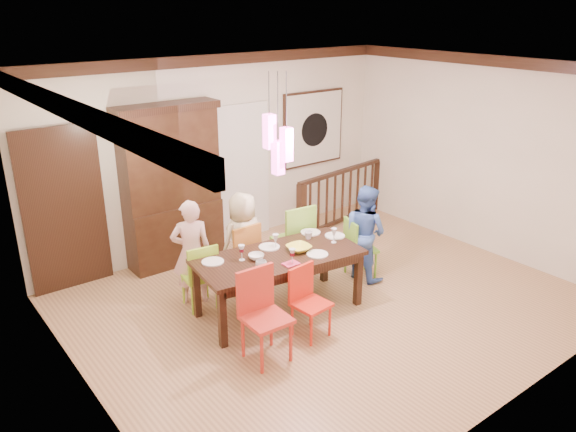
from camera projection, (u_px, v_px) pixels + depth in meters
floor at (328, 302)px, 7.16m from camera, size 6.00×6.00×0.00m
ceiling at (334, 69)px, 6.13m from camera, size 6.00×6.00×0.00m
wall_back at (221, 153)px, 8.50m from camera, size 6.00×0.00×6.00m
wall_left at (76, 261)px, 4.94m from camera, size 0.00×5.00×5.00m
wall_right at (481, 155)px, 8.36m from camera, size 0.00×5.00×5.00m
crown_molding at (334, 76)px, 6.16m from camera, size 6.00×5.00×0.16m
panel_door at (64, 212)px, 7.23m from camera, size 1.04×0.07×2.24m
white_doorway at (242, 175)px, 8.81m from camera, size 0.97×0.05×2.22m
painting at (314, 128)px, 9.44m from camera, size 1.25×0.06×1.25m
pendant_cluster at (278, 144)px, 6.24m from camera, size 0.27×0.21×1.14m
dining_table at (279, 262)px, 6.75m from camera, size 2.11×1.16×0.75m
chair_far_left at (199, 270)px, 6.90m from camera, size 0.44×0.44×0.87m
chair_far_mid at (239, 250)px, 7.37m from camera, size 0.43×0.43×0.93m
chair_far_right at (292, 234)px, 7.73m from camera, size 0.52×0.52×1.04m
chair_near_left at (266, 312)px, 5.83m from camera, size 0.46×0.46×1.00m
chair_near_mid at (311, 299)px, 6.28m from camera, size 0.41×0.41×0.83m
chair_end_right at (361, 244)px, 7.69m from camera, size 0.48×0.48×0.84m
china_hutch at (171, 186)px, 7.91m from camera, size 1.47×0.46×2.32m
balustrade at (343, 195)px, 9.59m from camera, size 2.17×0.35×0.96m
person_far_left at (191, 252)px, 6.95m from camera, size 0.59×0.50×1.37m
person_far_mid at (243, 241)px, 7.35m from camera, size 0.64×0.42×1.31m
person_end_right at (365, 232)px, 7.61m from camera, size 0.57×0.70×1.32m
serving_bowl at (299, 248)px, 6.82m from camera, size 0.29×0.29×0.07m
small_bowl at (256, 257)px, 6.60m from camera, size 0.21×0.21×0.06m
cup_left at (261, 265)px, 6.35m from camera, size 0.14×0.14×0.10m
cup_right at (308, 235)px, 7.16m from camera, size 0.14×0.14×0.10m
plate_far_left at (213, 262)px, 6.52m from camera, size 0.26×0.26×0.01m
plate_far_mid at (269, 247)px, 6.92m from camera, size 0.26×0.26×0.01m
plate_far_right at (311, 232)px, 7.36m from camera, size 0.26×0.26×0.01m
plate_near_left at (252, 280)px, 6.10m from camera, size 0.26×0.26×0.01m
plate_near_mid at (317, 254)px, 6.72m from camera, size 0.26×0.26×0.01m
plate_end_right at (335, 236)px, 7.25m from camera, size 0.26×0.26×0.01m
wine_glass_a at (242, 253)px, 6.55m from camera, size 0.08×0.08×0.19m
wine_glass_b at (276, 242)px, 6.86m from camera, size 0.08×0.08×0.19m
wine_glass_c at (292, 256)px, 6.45m from camera, size 0.08×0.08×0.19m
wine_glass_d at (334, 235)px, 7.04m from camera, size 0.08×0.08×0.19m
napkin at (291, 264)px, 6.47m from camera, size 0.18×0.14×0.01m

